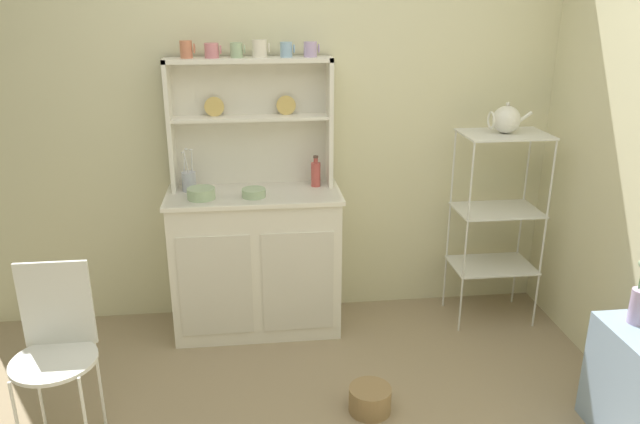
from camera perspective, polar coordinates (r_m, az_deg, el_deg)
wall_back at (r=3.64m, az=-2.97°, el=9.06°), size 3.84×0.05×2.50m
hutch_cabinet at (r=3.62m, az=-5.98°, el=-4.49°), size 0.99×0.45×0.86m
hutch_shelf_unit at (r=3.53m, az=-6.51°, el=9.20°), size 0.92×0.18×0.73m
bakers_rack at (r=3.76m, az=16.28°, el=0.73°), size 0.49×0.33×1.17m
wire_chair at (r=2.91m, az=-23.49°, el=-10.93°), size 0.36×0.36×0.85m
floor_basket at (r=3.11m, az=4.70°, el=-17.05°), size 0.21×0.21×0.13m
cup_terracotta_0 at (r=3.46m, az=-12.37°, el=14.63°), size 0.08×0.07×0.09m
cup_rose_1 at (r=3.45m, az=-10.07°, el=14.65°), size 0.09×0.08×0.08m
cup_sage_2 at (r=3.44m, az=-7.79°, el=14.77°), size 0.08×0.07×0.08m
cup_cream_3 at (r=3.44m, az=-5.65°, el=14.96°), size 0.10×0.08×0.09m
cup_sky_4 at (r=3.45m, az=-3.15°, el=14.93°), size 0.08×0.07×0.08m
cup_lilac_5 at (r=3.46m, az=-0.88°, el=14.97°), size 0.09×0.07×0.08m
bowl_mixing_large at (r=3.41m, az=-11.05°, el=1.72°), size 0.15×0.15×0.06m
bowl_floral_medium at (r=3.40m, az=-6.22°, el=1.80°), size 0.13×0.13×0.05m
jam_bottle at (r=3.55m, az=-0.40°, el=3.62°), size 0.05×0.05×0.18m
utensil_jar at (r=3.55m, az=-12.15°, el=2.88°), size 0.08×0.08×0.25m
porcelain_teapot at (r=3.63m, az=17.01°, el=8.27°), size 0.25×0.16×0.18m
flower_vase at (r=3.04m, az=27.66°, el=-7.44°), size 0.07×0.07×0.31m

